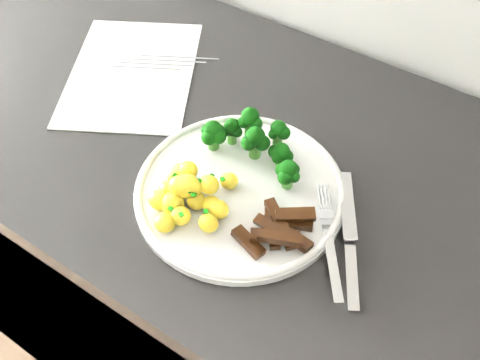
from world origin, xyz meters
TOP-DOWN VIEW (x-y plane):
  - counter at (0.08, 1.66)m, footprint 2.50×0.63m
  - recipe_paper at (-0.13, 1.70)m, footprint 0.34×0.37m
  - plate at (0.18, 1.58)m, footprint 0.30×0.30m
  - broccoli at (0.17, 1.65)m, footprint 0.17×0.10m
  - potatoes at (0.14, 1.52)m, footprint 0.12×0.14m
  - beef_strips at (0.27, 1.55)m, footprint 0.10×0.10m
  - fork at (0.34, 1.56)m, footprint 0.12×0.16m
  - knife at (0.36, 1.57)m, footprint 0.12×0.20m

SIDE VIEW (x-z plane):
  - counter at x=0.08m, z-range 0.00..0.94m
  - recipe_paper at x=-0.13m, z-range 0.94..0.94m
  - plate at x=0.18m, z-range 0.94..0.96m
  - knife at x=0.36m, z-range 0.93..0.96m
  - fork at x=0.34m, z-range 0.95..0.97m
  - beef_strips at x=0.27m, z-range 0.95..0.97m
  - potatoes at x=0.14m, z-range 0.94..0.99m
  - broccoli at x=0.17m, z-range 0.95..1.02m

